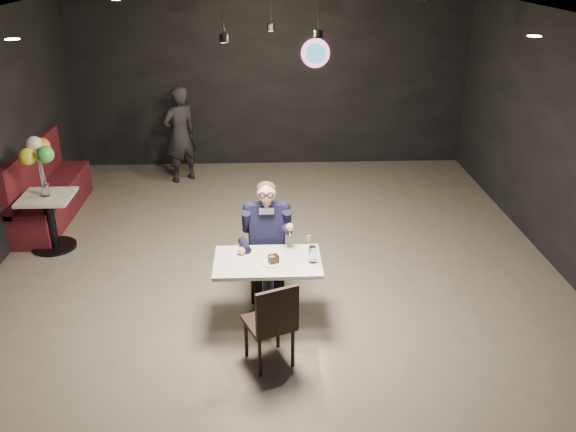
{
  "coord_description": "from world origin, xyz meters",
  "views": [
    {
      "loc": [
        -0.14,
        -6.29,
        3.7
      ],
      "look_at": [
        0.12,
        -0.16,
        0.98
      ],
      "focal_mm": 38.0,
      "sensor_mm": 36.0,
      "label": 1
    }
  ],
  "objects_px": {
    "chair_near": "(269,321)",
    "side_table": "(50,220)",
    "balloon_vase": "(45,190)",
    "chair_far": "(267,260)",
    "sundae_glass": "(313,254)",
    "seated_man": "(267,239)",
    "booth_bench": "(49,183)",
    "main_table": "(268,292)",
    "passerby": "(180,135)"
  },
  "relations": [
    {
      "from": "chair_far",
      "to": "side_table",
      "type": "height_order",
      "value": "chair_far"
    },
    {
      "from": "booth_bench",
      "to": "side_table",
      "type": "height_order",
      "value": "booth_bench"
    },
    {
      "from": "main_table",
      "to": "sundae_glass",
      "type": "relative_size",
      "value": 6.26
    },
    {
      "from": "booth_bench",
      "to": "passerby",
      "type": "relative_size",
      "value": 1.37
    },
    {
      "from": "seated_man",
      "to": "sundae_glass",
      "type": "distance_m",
      "value": 0.77
    },
    {
      "from": "sundae_glass",
      "to": "side_table",
      "type": "height_order",
      "value": "sundae_glass"
    },
    {
      "from": "sundae_glass",
      "to": "passerby",
      "type": "distance_m",
      "value": 4.84
    },
    {
      "from": "seated_man",
      "to": "balloon_vase",
      "type": "distance_m",
      "value": 3.14
    },
    {
      "from": "main_table",
      "to": "sundae_glass",
      "type": "bearing_deg",
      "value": -7.37
    },
    {
      "from": "booth_bench",
      "to": "passerby",
      "type": "distance_m",
      "value": 2.31
    },
    {
      "from": "chair_far",
      "to": "seated_man",
      "type": "height_order",
      "value": "seated_man"
    },
    {
      "from": "sundae_glass",
      "to": "booth_bench",
      "type": "xyz_separation_m",
      "value": [
        -3.59,
        2.95,
        -0.28
      ]
    },
    {
      "from": "chair_near",
      "to": "balloon_vase",
      "type": "bearing_deg",
      "value": 115.14
    },
    {
      "from": "balloon_vase",
      "to": "chair_far",
      "type": "bearing_deg",
      "value": -25.22
    },
    {
      "from": "main_table",
      "to": "balloon_vase",
      "type": "height_order",
      "value": "balloon_vase"
    },
    {
      "from": "seated_man",
      "to": "passerby",
      "type": "bearing_deg",
      "value": 110.08
    },
    {
      "from": "seated_man",
      "to": "sundae_glass",
      "type": "height_order",
      "value": "seated_man"
    },
    {
      "from": "chair_near",
      "to": "balloon_vase",
      "type": "relative_size",
      "value": 5.94
    },
    {
      "from": "side_table",
      "to": "passerby",
      "type": "relative_size",
      "value": 0.5
    },
    {
      "from": "balloon_vase",
      "to": "seated_man",
      "type": "bearing_deg",
      "value": -25.22
    },
    {
      "from": "chair_far",
      "to": "balloon_vase",
      "type": "bearing_deg",
      "value": 154.78
    },
    {
      "from": "main_table",
      "to": "passerby",
      "type": "height_order",
      "value": "passerby"
    },
    {
      "from": "balloon_vase",
      "to": "booth_bench",
      "type": "bearing_deg",
      "value": 106.7
    },
    {
      "from": "chair_near",
      "to": "sundae_glass",
      "type": "xyz_separation_m",
      "value": [
        0.46,
        0.61,
        0.38
      ]
    },
    {
      "from": "sundae_glass",
      "to": "balloon_vase",
      "type": "distance_m",
      "value": 3.83
    },
    {
      "from": "side_table",
      "to": "balloon_vase",
      "type": "bearing_deg",
      "value": 0.0
    },
    {
      "from": "side_table",
      "to": "balloon_vase",
      "type": "relative_size",
      "value": 5.24
    },
    {
      "from": "booth_bench",
      "to": "balloon_vase",
      "type": "height_order",
      "value": "booth_bench"
    },
    {
      "from": "chair_far",
      "to": "booth_bench",
      "type": "relative_size",
      "value": 0.41
    },
    {
      "from": "chair_far",
      "to": "balloon_vase",
      "type": "distance_m",
      "value": 3.16
    },
    {
      "from": "chair_far",
      "to": "side_table",
      "type": "distance_m",
      "value": 3.14
    },
    {
      "from": "chair_far",
      "to": "chair_near",
      "type": "relative_size",
      "value": 1.0
    },
    {
      "from": "main_table",
      "to": "sundae_glass",
      "type": "distance_m",
      "value": 0.65
    },
    {
      "from": "chair_near",
      "to": "side_table",
      "type": "bearing_deg",
      "value": 115.14
    },
    {
      "from": "chair_far",
      "to": "balloon_vase",
      "type": "xyz_separation_m",
      "value": [
        -2.84,
        1.34,
        0.37
      ]
    },
    {
      "from": "sundae_glass",
      "to": "chair_far",
      "type": "bearing_deg",
      "value": 126.91
    },
    {
      "from": "booth_bench",
      "to": "side_table",
      "type": "bearing_deg",
      "value": -73.3
    },
    {
      "from": "sundae_glass",
      "to": "balloon_vase",
      "type": "height_order",
      "value": "sundae_glass"
    },
    {
      "from": "seated_man",
      "to": "booth_bench",
      "type": "height_order",
      "value": "seated_man"
    },
    {
      "from": "chair_far",
      "to": "side_table",
      "type": "bearing_deg",
      "value": 154.78
    },
    {
      "from": "sundae_glass",
      "to": "passerby",
      "type": "relative_size",
      "value": 0.11
    },
    {
      "from": "seated_man",
      "to": "balloon_vase",
      "type": "relative_size",
      "value": 9.3
    },
    {
      "from": "main_table",
      "to": "chair_near",
      "type": "xyz_separation_m",
      "value": [
        -0.0,
        -0.67,
        0.09
      ]
    },
    {
      "from": "side_table",
      "to": "passerby",
      "type": "distance_m",
      "value": 2.92
    },
    {
      "from": "chair_near",
      "to": "passerby",
      "type": "distance_m",
      "value": 5.28
    },
    {
      "from": "sundae_glass",
      "to": "side_table",
      "type": "bearing_deg",
      "value": 149.44
    },
    {
      "from": "chair_far",
      "to": "side_table",
      "type": "relative_size",
      "value": 1.13
    },
    {
      "from": "chair_far",
      "to": "seated_man",
      "type": "bearing_deg",
      "value": 116.57
    },
    {
      "from": "passerby",
      "to": "main_table",
      "type": "bearing_deg",
      "value": 69.9
    },
    {
      "from": "seated_man",
      "to": "sundae_glass",
      "type": "bearing_deg",
      "value": -53.09
    }
  ]
}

